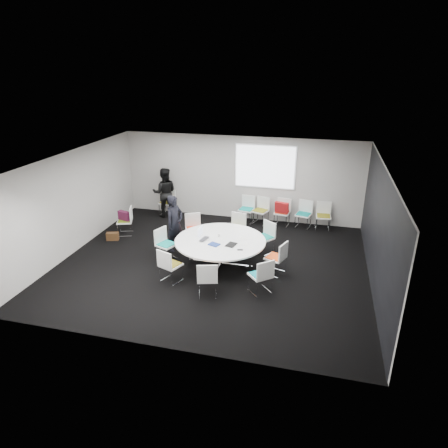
% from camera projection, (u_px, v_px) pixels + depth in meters
% --- Properties ---
extents(room_shell, '(8.08, 7.08, 2.88)m').
position_uv_depth(room_shell, '(216.00, 215.00, 10.12)').
color(room_shell, black).
rests_on(room_shell, ground).
extents(conference_table, '(2.35, 2.35, 0.73)m').
position_uv_depth(conference_table, '(220.00, 246.00, 10.38)').
color(conference_table, silver).
rests_on(conference_table, ground).
extents(projection_screen, '(1.90, 0.03, 1.35)m').
position_uv_depth(projection_screen, '(265.00, 167.00, 12.90)').
color(projection_screen, white).
rests_on(projection_screen, room_shell).
extents(chair_ring_a, '(0.58, 0.59, 0.88)m').
position_uv_depth(chair_ring_a, '(275.00, 264.00, 10.06)').
color(chair_ring_a, silver).
rests_on(chair_ring_a, ground).
extents(chair_ring_b, '(0.64, 0.63, 0.88)m').
position_uv_depth(chair_ring_b, '(264.00, 243.00, 11.20)').
color(chair_ring_b, silver).
rests_on(chair_ring_b, ground).
extents(chair_ring_c, '(0.52, 0.51, 0.88)m').
position_uv_depth(chair_ring_c, '(236.00, 234.00, 11.82)').
color(chair_ring_c, silver).
rests_on(chair_ring_c, ground).
extents(chair_ring_d, '(0.62, 0.61, 0.88)m').
position_uv_depth(chair_ring_d, '(194.00, 234.00, 11.77)').
color(chair_ring_d, silver).
rests_on(chair_ring_d, ground).
extents(chair_ring_e, '(0.58, 0.59, 0.88)m').
position_uv_depth(chair_ring_e, '(167.00, 250.00, 10.78)').
color(chair_ring_e, silver).
rests_on(chair_ring_e, ground).
extents(chair_ring_f, '(0.59, 0.59, 0.88)m').
position_uv_depth(chair_ring_f, '(171.00, 271.00, 9.70)').
color(chair_ring_f, silver).
rests_on(chair_ring_f, ground).
extents(chair_ring_g, '(0.57, 0.56, 0.88)m').
position_uv_depth(chair_ring_g, '(208.00, 285.00, 9.11)').
color(chair_ring_g, silver).
rests_on(chair_ring_g, ground).
extents(chair_ring_h, '(0.64, 0.64, 0.88)m').
position_uv_depth(chair_ring_h, '(260.00, 282.00, 9.24)').
color(chair_ring_h, silver).
rests_on(chair_ring_h, ground).
extents(chair_back_a, '(0.52, 0.51, 0.88)m').
position_uv_depth(chair_back_a, '(246.00, 214.00, 13.33)').
color(chair_back_a, silver).
rests_on(chair_back_a, ground).
extents(chair_back_b, '(0.58, 0.58, 0.88)m').
position_uv_depth(chair_back_b, '(260.00, 216.00, 13.20)').
color(chair_back_b, silver).
rests_on(chair_back_b, ground).
extents(chair_back_c, '(0.52, 0.51, 0.88)m').
position_uv_depth(chair_back_c, '(282.00, 217.00, 13.06)').
color(chair_back_c, silver).
rests_on(chair_back_c, ground).
extents(chair_back_d, '(0.55, 0.55, 0.88)m').
position_uv_depth(chair_back_d, '(303.00, 219.00, 12.89)').
color(chair_back_d, silver).
rests_on(chair_back_d, ground).
extents(chair_back_e, '(0.49, 0.48, 0.88)m').
position_uv_depth(chair_back_e, '(323.00, 221.00, 12.74)').
color(chair_back_e, silver).
rests_on(chair_back_e, ground).
extents(chair_spare_left, '(0.58, 0.59, 0.88)m').
position_uv_depth(chair_spare_left, '(126.00, 226.00, 12.37)').
color(chair_spare_left, silver).
rests_on(chair_spare_left, ground).
extents(chair_person_back, '(0.53, 0.52, 0.88)m').
position_uv_depth(chair_person_back, '(168.00, 207.00, 13.98)').
color(chair_person_back, silver).
rests_on(chair_person_back, ground).
extents(person_main, '(0.59, 0.69, 1.62)m').
position_uv_depth(person_main, '(175.00, 223.00, 11.17)').
color(person_main, black).
rests_on(person_main, ground).
extents(person_back, '(1.00, 0.89, 1.72)m').
position_uv_depth(person_back, '(165.00, 193.00, 13.61)').
color(person_back, black).
rests_on(person_back, ground).
extents(laptop, '(0.29, 0.38, 0.03)m').
position_uv_depth(laptop, '(206.00, 240.00, 10.30)').
color(laptop, '#333338').
rests_on(laptop, conference_table).
extents(laptop_lid, '(0.04, 0.30, 0.22)m').
position_uv_depth(laptop_lid, '(200.00, 231.00, 10.50)').
color(laptop_lid, silver).
rests_on(laptop_lid, conference_table).
extents(notebook_black, '(0.28, 0.34, 0.02)m').
position_uv_depth(notebook_black, '(231.00, 245.00, 10.02)').
color(notebook_black, black).
rests_on(notebook_black, conference_table).
extents(tablet_folio, '(0.31, 0.28, 0.03)m').
position_uv_depth(tablet_folio, '(214.00, 244.00, 10.03)').
color(tablet_folio, navy).
rests_on(tablet_folio, conference_table).
extents(papers_right, '(0.37, 0.34, 0.00)m').
position_uv_depth(papers_right, '(241.00, 238.00, 10.39)').
color(papers_right, silver).
rests_on(papers_right, conference_table).
extents(papers_front, '(0.34, 0.27, 0.00)m').
position_uv_depth(papers_front, '(242.00, 243.00, 10.11)').
color(papers_front, white).
rests_on(papers_front, conference_table).
extents(cup, '(0.08, 0.08, 0.09)m').
position_uv_depth(cup, '(219.00, 235.00, 10.48)').
color(cup, white).
rests_on(cup, conference_table).
extents(phone, '(0.15, 0.10, 0.01)m').
position_uv_depth(phone, '(240.00, 250.00, 9.76)').
color(phone, black).
rests_on(phone, conference_table).
extents(maroon_bag, '(0.42, 0.25, 0.28)m').
position_uv_depth(maroon_bag, '(124.00, 216.00, 12.24)').
color(maroon_bag, '#4C1430').
rests_on(maroon_bag, chair_spare_left).
extents(brown_bag, '(0.39, 0.26, 0.24)m').
position_uv_depth(brown_bag, '(113.00, 236.00, 12.02)').
color(brown_bag, '#402814').
rests_on(brown_bag, ground).
extents(red_jacket, '(0.46, 0.25, 0.36)m').
position_uv_depth(red_jacket, '(282.00, 207.00, 12.70)').
color(red_jacket, maroon).
rests_on(red_jacket, chair_back_c).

